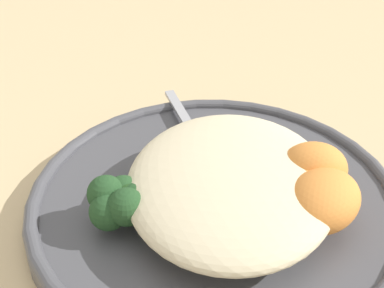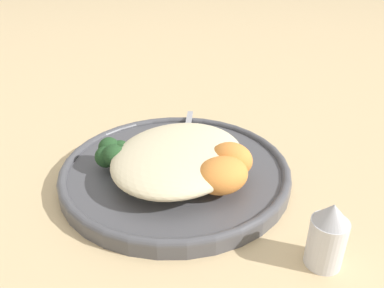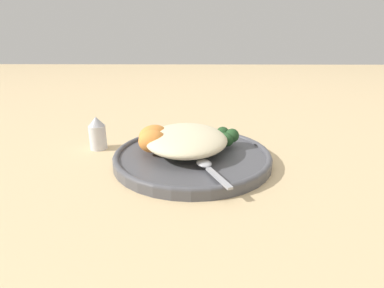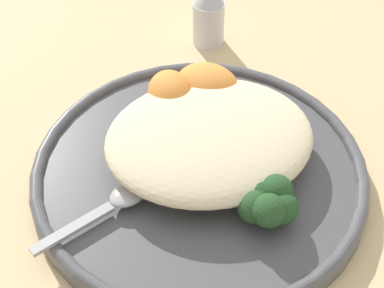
% 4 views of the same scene
% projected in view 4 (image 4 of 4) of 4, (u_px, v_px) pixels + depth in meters
% --- Properties ---
extents(ground_plane, '(4.00, 4.00, 0.00)m').
position_uv_depth(ground_plane, '(186.00, 191.00, 0.57)').
color(ground_plane, '#D6B784').
extents(plate, '(0.30, 0.30, 0.02)m').
position_uv_depth(plate, '(199.00, 173.00, 0.57)').
color(plate, '#4C4C51').
rests_on(plate, ground_plane).
extents(quinoa_mound, '(0.18, 0.16, 0.04)m').
position_uv_depth(quinoa_mound, '(209.00, 138.00, 0.56)').
color(quinoa_mound, beige).
rests_on(quinoa_mound, plate).
extents(broccoli_stalk_0, '(0.09, 0.05, 0.03)m').
position_uv_depth(broccoli_stalk_0, '(165.00, 141.00, 0.57)').
color(broccoli_stalk_0, '#8EB25B').
rests_on(broccoli_stalk_0, plate).
extents(broccoli_stalk_1, '(0.08, 0.05, 0.03)m').
position_uv_depth(broccoli_stalk_1, '(190.00, 162.00, 0.55)').
color(broccoli_stalk_1, '#8EB25B').
rests_on(broccoli_stalk_1, plate).
extents(broccoli_stalk_2, '(0.06, 0.09, 0.03)m').
position_uv_depth(broccoli_stalk_2, '(208.00, 176.00, 0.54)').
color(broccoli_stalk_2, '#8EB25B').
rests_on(broccoli_stalk_2, plate).
extents(broccoli_stalk_3, '(0.04, 0.12, 0.03)m').
position_uv_depth(broccoli_stalk_3, '(240.00, 177.00, 0.54)').
color(broccoli_stalk_3, '#8EB25B').
rests_on(broccoli_stalk_3, plate).
extents(sweet_potato_chunk_0, '(0.05, 0.06, 0.04)m').
position_uv_depth(sweet_potato_chunk_0, '(171.00, 95.00, 0.60)').
color(sweet_potato_chunk_0, orange).
rests_on(sweet_potato_chunk_0, plate).
extents(sweet_potato_chunk_1, '(0.05, 0.06, 0.03)m').
position_uv_depth(sweet_potato_chunk_1, '(187.00, 100.00, 0.60)').
color(sweet_potato_chunk_1, orange).
rests_on(sweet_potato_chunk_1, plate).
extents(sweet_potato_chunk_2, '(0.08, 0.08, 0.04)m').
position_uv_depth(sweet_potato_chunk_2, '(207.00, 87.00, 0.61)').
color(sweet_potato_chunk_2, orange).
rests_on(sweet_potato_chunk_2, plate).
extents(kale_tuft, '(0.05, 0.05, 0.03)m').
position_uv_depth(kale_tuft, '(268.00, 202.00, 0.51)').
color(kale_tuft, '#234723').
rests_on(kale_tuft, plate).
extents(spoon, '(0.11, 0.06, 0.01)m').
position_uv_depth(spoon, '(114.00, 203.00, 0.53)').
color(spoon, '#A3A3A8').
rests_on(spoon, plate).
extents(salt_shaker, '(0.04, 0.04, 0.07)m').
position_uv_depth(salt_shaker, '(209.00, 16.00, 0.70)').
color(salt_shaker, silver).
rests_on(salt_shaker, ground_plane).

